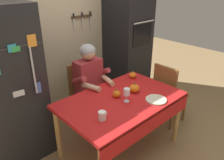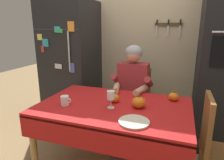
% 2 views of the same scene
% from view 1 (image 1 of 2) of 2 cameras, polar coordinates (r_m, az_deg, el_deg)
% --- Properties ---
extents(ground_plane, '(10.00, 10.00, 0.00)m').
position_cam_1_polar(ground_plane, '(2.95, 3.51, -18.06)').
color(ground_plane, '#93754C').
rests_on(ground_plane, ground).
extents(back_wall_assembly, '(3.70, 0.13, 2.60)m').
position_cam_1_polar(back_wall_assembly, '(3.32, -12.65, 12.09)').
color(back_wall_assembly, '#BCAD89').
rests_on(back_wall_assembly, ground).
extents(refrigerator, '(0.68, 0.71, 1.80)m').
position_cam_1_polar(refrigerator, '(2.73, -25.52, -1.62)').
color(refrigerator, black).
rests_on(refrigerator, ground).
extents(wall_oven, '(0.60, 0.64, 2.10)m').
position_cam_1_polar(wall_oven, '(3.73, 4.03, 10.06)').
color(wall_oven, black).
rests_on(wall_oven, ground).
extents(dining_table, '(1.40, 0.90, 0.74)m').
position_cam_1_polar(dining_table, '(2.59, 2.66, -6.58)').
color(dining_table, tan).
rests_on(dining_table, ground).
extents(chair_behind_person, '(0.40, 0.40, 0.93)m').
position_cam_1_polar(chair_behind_person, '(3.21, -7.17, -3.09)').
color(chair_behind_person, brown).
rests_on(chair_behind_person, ground).
extents(seated_person, '(0.47, 0.55, 1.25)m').
position_cam_1_polar(seated_person, '(2.97, -5.23, -0.53)').
color(seated_person, '#38384C').
rests_on(seated_person, ground).
extents(chair_right_side, '(0.40, 0.40, 0.93)m').
position_cam_1_polar(chair_right_side, '(3.28, 14.08, -3.06)').
color(chair_right_side, brown).
rests_on(chair_right_side, ground).
extents(coffee_mug, '(0.10, 0.08, 0.09)m').
position_cam_1_polar(coffee_mug, '(2.19, -2.51, -9.14)').
color(coffee_mug, white).
rests_on(coffee_mug, dining_table).
extents(wine_glass, '(0.07, 0.07, 0.16)m').
position_cam_1_polar(wine_glass, '(2.45, 3.76, -3.22)').
color(wine_glass, white).
rests_on(wine_glass, dining_table).
extents(pumpkin_large, '(0.13, 0.13, 0.12)m').
position_cam_1_polar(pumpkin_large, '(2.69, 5.79, -2.12)').
color(pumpkin_large, orange).
rests_on(pumpkin_large, dining_table).
extents(pumpkin_medium, '(0.10, 0.10, 0.10)m').
position_cam_1_polar(pumpkin_medium, '(3.06, 5.35, 1.24)').
color(pumpkin_medium, orange).
rests_on(pumpkin_medium, dining_table).
extents(pumpkin_small, '(0.09, 0.09, 0.11)m').
position_cam_1_polar(pumpkin_small, '(2.57, 1.20, -3.59)').
color(pumpkin_small, orange).
rests_on(pumpkin_small, dining_table).
extents(serving_tray, '(0.24, 0.24, 0.02)m').
position_cam_1_polar(serving_tray, '(2.57, 11.28, -4.99)').
color(serving_tray, beige).
rests_on(serving_tray, dining_table).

